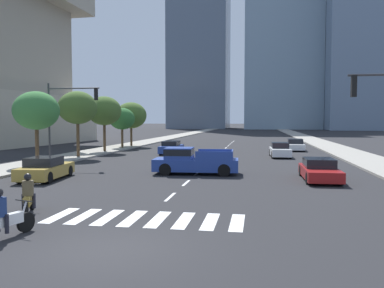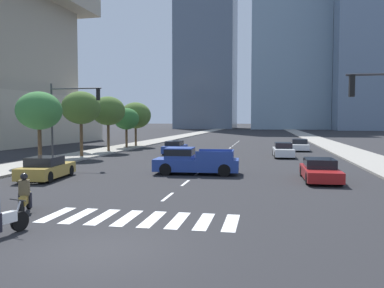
% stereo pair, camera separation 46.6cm
% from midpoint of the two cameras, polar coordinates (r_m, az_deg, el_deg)
% --- Properties ---
extents(ground_plane, '(800.00, 800.00, 0.00)m').
position_cam_midpoint_polar(ground_plane, '(11.07, -11.74, -14.52)').
color(ground_plane, '#232326').
extents(sidewalk_east, '(4.00, 260.00, 0.15)m').
position_cam_midpoint_polar(sidewalk_east, '(40.87, 22.97, -1.53)').
color(sidewalk_east, gray).
rests_on(sidewalk_east, ground).
extents(sidewalk_west, '(4.00, 260.00, 0.15)m').
position_cam_midpoint_polar(sidewalk_west, '(43.32, -12.64, -1.08)').
color(sidewalk_west, gray).
rests_on(sidewalk_west, ground).
extents(crosswalk_near, '(6.75, 2.31, 0.01)m').
position_cam_midpoint_polar(crosswalk_near, '(14.12, -6.49, -10.50)').
color(crosswalk_near, silver).
rests_on(crosswalk_near, ground).
extents(lane_divider_center, '(0.14, 50.00, 0.01)m').
position_cam_midpoint_polar(lane_divider_center, '(41.45, 4.82, -1.31)').
color(lane_divider_center, silver).
rests_on(lane_divider_center, ground).
extents(motorcycle_third, '(1.08, 1.98, 1.49)m').
position_cam_midpoint_polar(motorcycle_third, '(15.84, -21.93, -7.06)').
color(motorcycle_third, black).
rests_on(motorcycle_third, ground).
extents(pickup_truck, '(5.38, 2.26, 1.67)m').
position_cam_midpoint_polar(pickup_truck, '(25.25, 0.58, -2.47)').
color(pickup_truck, navy).
rests_on(pickup_truck, ground).
extents(sedan_blue_0, '(1.80, 4.61, 1.32)m').
position_cam_midpoint_polar(sedan_blue_0, '(40.50, -2.14, -0.54)').
color(sedan_blue_0, navy).
rests_on(sedan_blue_0, ground).
extents(sedan_gold_1, '(2.19, 4.48, 1.31)m').
position_cam_midpoint_polar(sedan_gold_1, '(24.51, -19.55, -3.33)').
color(sedan_gold_1, '#B28E38').
rests_on(sedan_gold_1, ground).
extents(sedan_white_2, '(1.88, 4.40, 1.34)m').
position_cam_midpoint_polar(sedan_white_2, '(37.82, 13.22, -0.91)').
color(sedan_white_2, silver).
rests_on(sedan_white_2, ground).
extents(sedan_red_3, '(1.89, 4.80, 1.22)m').
position_cam_midpoint_polar(sedan_red_3, '(23.78, 18.30, -3.60)').
color(sedan_red_3, maroon).
rests_on(sedan_red_3, ground).
extents(sedan_white_4, '(1.98, 4.74, 1.29)m').
position_cam_midpoint_polar(sedan_white_4, '(46.48, 15.35, -0.18)').
color(sedan_white_4, silver).
rests_on(sedan_white_4, ground).
extents(traffic_signal_far, '(4.31, 0.28, 6.02)m').
position_cam_midpoint_polar(traffic_signal_far, '(31.45, -16.65, 4.82)').
color(traffic_signal_far, '#333335').
rests_on(traffic_signal_far, sidewalk_west).
extents(street_tree_nearest, '(3.30, 3.30, 5.36)m').
position_cam_midpoint_polar(street_tree_nearest, '(31.40, -20.57, 4.45)').
color(street_tree_nearest, '#4C3823').
rests_on(street_tree_nearest, sidewalk_west).
extents(street_tree_second, '(3.47, 3.47, 5.85)m').
position_cam_midpoint_polar(street_tree_second, '(37.40, -15.21, 4.99)').
color(street_tree_second, '#4C3823').
rests_on(street_tree_second, sidewalk_west).
extents(street_tree_third, '(3.58, 3.58, 5.76)m').
position_cam_midpoint_polar(street_tree_third, '(43.19, -11.57, 4.63)').
color(street_tree_third, '#4C3823').
rests_on(street_tree_third, sidewalk_west).
extents(street_tree_fourth, '(3.04, 3.04, 4.72)m').
position_cam_midpoint_polar(street_tree_fourth, '(48.43, -9.07, 3.55)').
color(street_tree_fourth, '#4C3823').
rests_on(street_tree_fourth, sidewalk_west).
extents(street_tree_fifth, '(3.93, 3.93, 5.55)m').
position_cam_midpoint_polar(street_tree_fifth, '(51.74, -7.79, 4.05)').
color(street_tree_fifth, '#4C3823').
rests_on(street_tree_fifth, sidewalk_west).
extents(office_tower_left_skyline, '(23.57, 27.54, 113.99)m').
position_cam_midpoint_polar(office_tower_left_skyline, '(176.19, 2.25, 19.10)').
color(office_tower_left_skyline, slate).
rests_on(office_tower_left_skyline, ground).
extents(office_tower_center_skyline, '(28.58, 25.00, 95.23)m').
position_cam_midpoint_polar(office_tower_center_skyline, '(167.45, 13.85, 16.41)').
color(office_tower_center_skyline, '#7A93A8').
rests_on(office_tower_center_skyline, ground).
extents(office_tower_right_skyline, '(23.29, 28.78, 93.99)m').
position_cam_midpoint_polar(office_tower_right_skyline, '(160.86, 23.77, 16.46)').
color(office_tower_right_skyline, slate).
rests_on(office_tower_right_skyline, ground).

